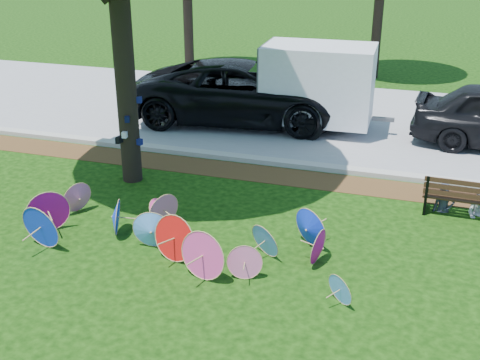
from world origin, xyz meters
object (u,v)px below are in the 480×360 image
object	(u,v)px
cargo_trailer	(318,83)
person_left	(446,185)
park_bench	(464,196)
parasol_pile	(166,230)
black_van	(244,92)

from	to	relation	value
cargo_trailer	person_left	distance (m)	5.68
park_bench	person_left	size ratio (longest dim) A/B	1.35
park_bench	parasol_pile	bearing A→B (deg)	-147.28
person_left	parasol_pile	bearing A→B (deg)	-154.35
parasol_pile	black_van	xyz separation A→B (m)	(-0.91, 7.61, 0.50)
person_left	black_van	bearing A→B (deg)	133.58
parasol_pile	park_bench	world-z (taller)	parasol_pile
cargo_trailer	park_bench	world-z (taller)	cargo_trailer
black_van	person_left	bearing A→B (deg)	-136.44
black_van	park_bench	size ratio (longest dim) A/B	3.97
parasol_pile	person_left	xyz separation A→B (m)	(4.70, 3.07, 0.21)
parasol_pile	park_bench	distance (m)	5.89
black_van	parasol_pile	bearing A→B (deg)	179.35
black_van	cargo_trailer	world-z (taller)	cargo_trailer
park_bench	person_left	world-z (taller)	person_left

